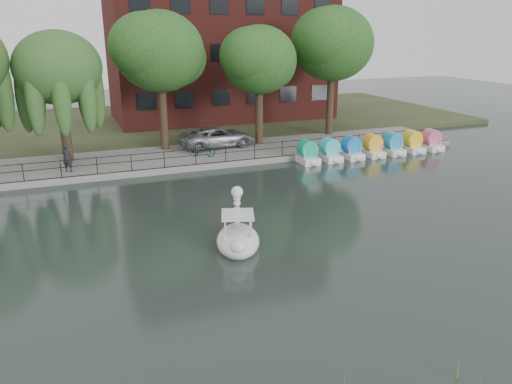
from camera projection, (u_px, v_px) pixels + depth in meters
ground_plane at (280, 253)px, 20.07m from camera, size 120.00×120.00×0.00m
promenade at (186, 157)px, 34.16m from camera, size 40.00×6.00×0.40m
kerb at (197, 168)px, 31.55m from camera, size 40.00×0.25×0.40m
land_strip at (150, 123)px, 46.56m from camera, size 60.00×22.00×0.36m
railing at (195, 152)px, 31.43m from camera, size 32.00×0.05×1.00m
apartment_building at (220, 19)px, 46.06m from camera, size 20.00×10.07×18.00m
willow_mid at (58, 68)px, 30.57m from camera, size 5.32×5.32×8.15m
broadleaf_center at (160, 52)px, 33.43m from camera, size 6.00×6.00×9.25m
broadleaf_right at (259, 61)px, 35.61m from camera, size 5.40×5.40×8.32m
broadleaf_far at (333, 44)px, 38.42m from camera, size 6.30×6.30×9.71m
minivan at (217, 135)px, 35.88m from camera, size 3.40×6.36×1.70m
bicycle at (202, 149)px, 33.35m from camera, size 1.25×1.81×1.00m
pedestrian at (67, 156)px, 29.59m from camera, size 0.86×0.76×1.98m
swan_boat at (238, 236)px, 20.45m from camera, size 2.53×3.20×2.37m
pedal_boat_row at (372, 148)px, 35.04m from camera, size 11.35×1.70×1.40m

